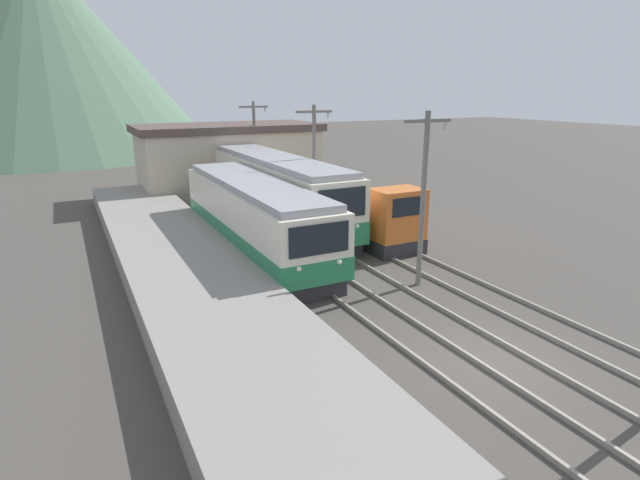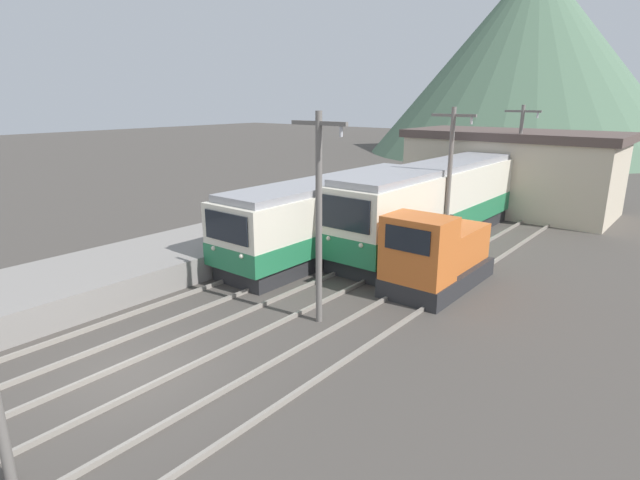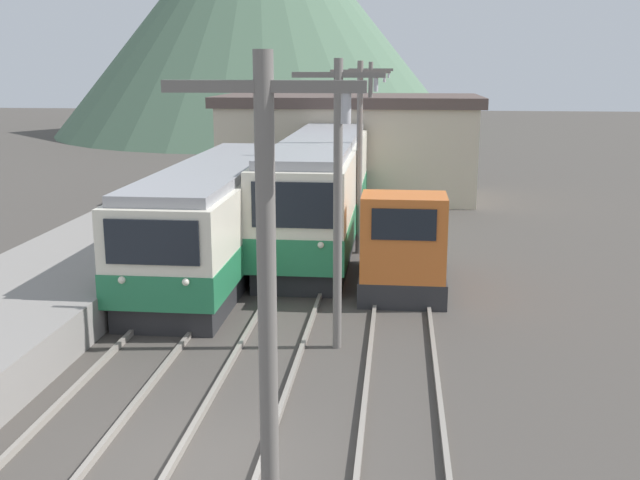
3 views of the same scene
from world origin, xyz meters
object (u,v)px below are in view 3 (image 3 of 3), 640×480
Objects in this scene: commuter_train_center at (321,193)px; shunting_locomotive at (403,247)px; catenary_mast_mid at (338,195)px; catenary_mast_near at (269,340)px; catenary_mast_distant at (370,128)px; catenary_mast_far at (360,150)px; commuter_train_left at (218,221)px.

shunting_locomotive is at bearing -62.47° from commuter_train_center.
catenary_mast_near is at bearing -90.00° from catenary_mast_mid.
catenary_mast_mid is 18.03m from catenary_mast_distant.
catenary_mast_near and catenary_mast_distant have the same top height.
commuter_train_center is 2.96m from catenary_mast_far.
catenary_mast_mid reaches higher than commuter_train_left.
catenary_mast_near is (1.51, -19.82, 1.80)m from commuter_train_center.
commuter_train_center is 2.29× the size of catenary_mast_near.
shunting_locomotive is 13.27m from catenary_mast_distant.
shunting_locomotive is 0.78× the size of catenary_mast_far.
commuter_train_left is 0.87× the size of commuter_train_center.
commuter_train_left is at bearing -148.89° from catenary_mast_far.
catenary_mast_far is at bearing -50.02° from commuter_train_center.
commuter_train_left is 1.98× the size of catenary_mast_distant.
catenary_mast_distant is (-1.49, 12.97, 2.37)m from shunting_locomotive.
catenary_mast_near is at bearing -85.65° from commuter_train_center.
catenary_mast_near is (4.31, -15.43, 1.99)m from commuter_train_left.
catenary_mast_far is at bearing -90.00° from catenary_mast_distant.
catenary_mast_near and catenary_mast_far have the same top height.
catenary_mast_distant is at bearing 69.65° from commuter_train_left.
commuter_train_center is at bearing 57.52° from commuter_train_left.
commuter_train_center is at bearing 129.98° from catenary_mast_far.
commuter_train_left is 1.98× the size of catenary_mast_near.
commuter_train_left is 16.14m from catenary_mast_near.
catenary_mast_near reaches higher than shunting_locomotive.
catenary_mast_distant is at bearing 90.00° from catenary_mast_mid.
catenary_mast_far is at bearing 90.00° from catenary_mast_near.
commuter_train_left is 5.41m from catenary_mast_far.
commuter_train_center is 2.29× the size of catenary_mast_far.
catenary_mast_mid is (-1.49, -5.06, 2.37)m from shunting_locomotive.
catenary_mast_distant is at bearing 90.00° from catenary_mast_near.
catenary_mast_far is 1.00× the size of catenary_mast_distant.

